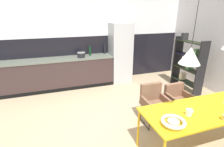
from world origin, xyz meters
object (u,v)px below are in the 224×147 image
pendant_lamp_over_table_near (190,56)px  fruit_bowl (173,122)px  dining_table (202,112)px  cooking_pot (81,55)px  open_shelf_unit (188,62)px  armchair_by_stool (177,97)px  refrigerator_column (120,53)px  mug_wide_latte (189,112)px  bottle_wine_green (90,51)px  bottle_oil_tall (105,50)px  armchair_far_side (153,99)px

pendant_lamp_over_table_near → fruit_bowl: bearing=-145.5°
dining_table → cooking_pot: cooking_pot is taller
open_shelf_unit → pendant_lamp_over_table_near: pendant_lamp_over_table_near is taller
armchair_by_stool → fruit_bowl: 1.48m
pendant_lamp_over_table_near → armchair_by_stool: bearing=53.2°
refrigerator_column → mug_wide_latte: size_ratio=13.82×
armchair_by_stool → cooking_pot: (-1.66, 2.34, 0.51)m
bottle_wine_green → refrigerator_column: bearing=-5.5°
pendant_lamp_over_table_near → cooking_pot: bearing=107.5°
armchair_by_stool → dining_table: bearing=72.3°
mug_wide_latte → cooking_pot: bearing=108.1°
pendant_lamp_over_table_near → bottle_oil_tall: bearing=93.5°
dining_table → bottle_oil_tall: bearing=99.7°
armchair_by_stool → cooking_pot: cooking_pot is taller
refrigerator_column → cooking_pot: size_ratio=8.08×
refrigerator_column → open_shelf_unit: (1.59, -1.29, -0.11)m
refrigerator_column → mug_wide_latte: refrigerator_column is taller
dining_table → pendant_lamp_over_table_near: bearing=175.8°
open_shelf_unit → cooking_pot: bearing=-113.1°
dining_table → pendant_lamp_over_table_near: size_ratio=1.39×
mug_wide_latte → cooking_pot: size_ratio=0.58×
armchair_far_side → open_shelf_unit: bearing=-146.4°
bottle_wine_green → open_shelf_unit: bearing=-28.3°
dining_table → cooking_pot: 3.53m
bottle_oil_tall → pendant_lamp_over_table_near: bearing=-86.5°
cooking_pot → bottle_wine_green: bearing=27.7°
fruit_bowl → cooking_pot: size_ratio=1.43×
bottle_wine_green → open_shelf_unit: open_shelf_unit is taller
bottle_wine_green → pendant_lamp_over_table_near: bearing=-78.0°
mug_wide_latte → cooking_pot: cooking_pot is taller
dining_table → open_shelf_unit: (1.47, 2.01, 0.13)m
dining_table → bottle_oil_tall: size_ratio=6.14×
armchair_far_side → dining_table: bearing=111.4°
refrigerator_column → fruit_bowl: refrigerator_column is taller
bottle_wine_green → pendant_lamp_over_table_near: (0.71, -3.36, 0.59)m
armchair_by_stool → pendant_lamp_over_table_near: (-0.65, -0.87, 1.16)m
refrigerator_column → fruit_bowl: 3.53m
bottle_wine_green → pendant_lamp_over_table_near: size_ratio=0.24×
refrigerator_column → armchair_far_side: refrigerator_column is taller
armchair_by_stool → bottle_oil_tall: bottle_oil_tall is taller
armchair_far_side → bottle_oil_tall: bottle_oil_tall is taller
refrigerator_column → dining_table: refrigerator_column is taller
bottle_wine_green → cooking_pot: bearing=-152.3°
mug_wide_latte → open_shelf_unit: (1.79, 2.06, 0.04)m
armchair_by_stool → mug_wide_latte: 1.16m
refrigerator_column → armchair_by_stool: size_ratio=2.55×
dining_table → armchair_far_side: 0.98m
refrigerator_column → bottle_oil_tall: size_ratio=6.00×
fruit_bowl → mug_wide_latte: mug_wide_latte is taller
refrigerator_column → pendant_lamp_over_table_near: (-0.26, -3.27, 0.70)m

